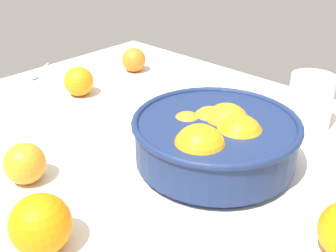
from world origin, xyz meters
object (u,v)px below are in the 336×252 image
Objects in this scene: loose_orange_2 at (41,224)px; loose_orange_4 at (134,60)px; fruit_bowl at (215,139)px; second_glass at (310,105)px; loose_orange_0 at (79,81)px; spoon at (37,74)px; loose_orange_1 at (25,163)px.

loose_orange_4 is (-40.99, 54.42, -0.88)cm from loose_orange_2.
second_glass is (4.95, 25.02, -0.40)cm from fruit_bowl.
fruit_bowl is 42.71cm from loose_orange_0.
loose_orange_4 is (-45.02, 22.44, -2.01)cm from fruit_bowl.
loose_orange_0 reaches higher than spoon.
loose_orange_2 is 1.27× the size of loose_orange_4.
loose_orange_2 is (-4.04, -31.98, -1.12)cm from fruit_bowl.
loose_orange_2 is 68.13cm from loose_orange_4.
loose_orange_2 reaches higher than loose_orange_1.
fruit_bowl is 25.51cm from second_glass.
spoon is (-66.97, -22.61, -4.44)cm from second_glass.
spoon is at bearing -130.31° from loose_orange_4.
loose_orange_0 is at bearing -83.12° from loose_orange_4.
fruit_bowl is 62.25cm from spoon.
fruit_bowl reaches higher than loose_orange_2.
second_glass is at bearing 81.04° from loose_orange_2.
loose_orange_0 is 35.86cm from loose_orange_1.
loose_orange_1 is at bearing -128.03° from fruit_bowl.
spoon is at bearing 149.33° from loose_orange_2.
second_glass is at bearing 63.84° from loose_orange_1.
loose_orange_2 is 67.51cm from spoon.
loose_orange_0 is 19.66cm from spoon.
loose_orange_4 is (-25.28, 47.69, -0.21)cm from loose_orange_1.
fruit_bowl is at bearing -101.19° from second_glass.
second_glass is 56.03cm from loose_orange_1.
spoon is (-57.98, 34.39, -3.71)cm from loose_orange_2.
loose_orange_2 is (38.57, -34.36, 0.62)cm from loose_orange_0.
loose_orange_1 is 0.61× the size of spoon.
loose_orange_0 is 1.02× the size of loose_orange_1.
fruit_bowl is 32.25cm from loose_orange_2.
loose_orange_0 is at bearing 129.61° from loose_orange_1.
loose_orange_4 is 0.58× the size of spoon.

